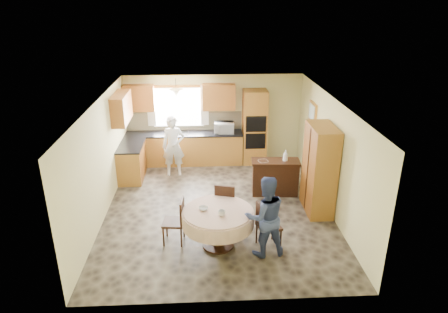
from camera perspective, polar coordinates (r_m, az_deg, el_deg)
floor at (r=9.22m, az=-0.87°, el=-7.37°), size 5.00×6.00×0.01m
ceiling at (r=8.28m, az=-0.97°, el=7.86°), size 5.00×6.00×0.01m
wall_back at (r=11.50m, az=-1.51°, el=5.50°), size 5.00×0.02×2.50m
wall_front at (r=6.01m, az=0.22°, el=-11.06°), size 5.00×0.02×2.50m
wall_left at (r=8.94m, az=-17.14°, el=-0.49°), size 0.02×6.00×2.50m
wall_right at (r=9.11m, az=15.00°, el=0.16°), size 0.02×6.00×2.50m
window at (r=11.41m, az=-6.59°, el=7.04°), size 1.40×0.03×1.10m
curtain_left at (r=11.42m, az=-10.40°, el=7.10°), size 0.22×0.02×1.15m
curtain_right at (r=11.33m, az=-2.80°, el=7.31°), size 0.22×0.02×1.15m
base_cab_back at (r=11.49m, az=-5.67°, el=1.10°), size 3.30×0.60×0.88m
counter_back at (r=11.34m, az=-5.75°, el=3.27°), size 3.30×0.64×0.04m
base_cab_left at (r=10.81m, az=-13.01°, el=-0.76°), size 0.60×1.20×0.88m
counter_left at (r=10.64m, az=-13.22°, el=1.52°), size 0.64×1.20×0.04m
backsplash at (r=11.53m, az=-5.75°, el=5.06°), size 3.30×0.02×0.55m
wall_cab_left at (r=11.31m, az=-12.07°, el=8.18°), size 0.85×0.33×0.72m
wall_cab_right at (r=11.18m, az=-0.74°, el=8.51°), size 0.90×0.33×0.72m
wall_cab_side at (r=10.37m, az=-14.44°, el=6.73°), size 0.33×1.20×0.72m
oven_tower at (r=11.35m, az=4.37°, el=4.21°), size 0.66×0.62×2.12m
oven_upper at (r=11.00m, az=4.60°, el=4.64°), size 0.56×0.01×0.45m
oven_lower at (r=11.16m, az=4.53°, el=2.19°), size 0.56×0.01×0.45m
pendant at (r=10.82m, az=-6.85°, el=9.04°), size 0.36×0.36×0.18m
sideboard at (r=9.77m, az=7.27°, el=-3.09°), size 1.17×0.55×0.82m
space_heater at (r=10.33m, az=9.50°, el=-2.54°), size 0.47×0.38×0.56m
cupboard at (r=8.96m, az=13.48°, el=-1.85°), size 0.52×1.04×1.99m
dining_table at (r=7.64m, az=-0.88°, el=-8.85°), size 1.37×1.37×0.78m
chair_left at (r=7.86m, az=-6.73°, el=-8.84°), size 0.44×0.44×0.93m
chair_back at (r=8.27m, az=0.25°, el=-6.68°), size 0.54×0.54×1.00m
chair_right at (r=7.70m, az=5.95°, el=-9.50°), size 0.51×0.51×0.93m
framed_picture at (r=10.35m, az=12.56°, el=6.20°), size 0.06×0.60×0.49m
microwave at (r=11.23m, az=-0.01°, el=4.15°), size 0.57×0.40×0.31m
person_sink at (r=10.65m, az=-7.24°, el=1.46°), size 0.62×0.43×1.63m
person_dining at (r=7.39m, az=5.91°, el=-8.52°), size 0.85×0.71×1.58m
bowl_sideboard at (r=9.54m, az=5.59°, el=-0.77°), size 0.29×0.29×0.06m
bottle_sideboard at (r=9.58m, az=8.75°, el=0.01°), size 0.13×0.13×0.31m
cup_table at (r=7.36m, az=-0.34°, el=-8.11°), size 0.17×0.17×0.11m
bowl_table at (r=7.57m, az=-2.96°, el=-7.45°), size 0.18×0.18×0.05m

